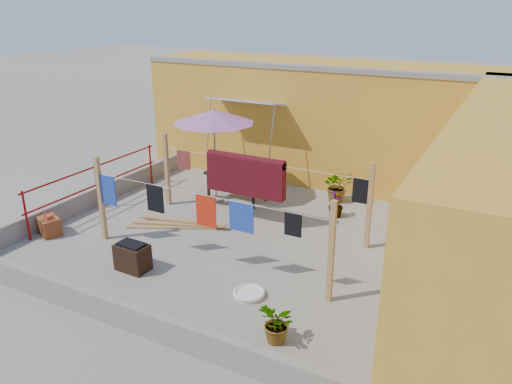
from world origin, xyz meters
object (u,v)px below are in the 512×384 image
(outdoor_table, at_px, (237,175))
(white_basin, at_px, (249,293))
(water_jug_a, at_px, (438,231))
(water_jug_b, at_px, (405,257))
(patio_umbrella, at_px, (214,117))
(brazier, at_px, (133,257))
(brick_stack, at_px, (49,226))
(plant_back_a, at_px, (338,186))
(green_hose, at_px, (446,216))

(outdoor_table, distance_m, white_basin, 4.53)
(outdoor_table, height_order, white_basin, outdoor_table)
(water_jug_a, bearing_deg, water_jug_b, -103.50)
(patio_umbrella, height_order, brazier, patio_umbrella)
(brick_stack, height_order, brazier, brazier)
(brazier, distance_m, white_basin, 2.37)
(brazier, bearing_deg, water_jug_b, 30.42)
(outdoor_table, relative_size, water_jug_b, 4.57)
(patio_umbrella, distance_m, outdoor_table, 1.57)
(brick_stack, bearing_deg, plant_back_a, 44.66)
(water_jug_a, bearing_deg, brazier, -139.38)
(brick_stack, xyz_separation_m, white_basin, (4.96, -0.11, -0.15))
(patio_umbrella, xyz_separation_m, green_hose, (5.31, 1.62, -2.10))
(water_jug_a, height_order, water_jug_b, water_jug_b)
(water_jug_a, xyz_separation_m, plant_back_a, (-2.58, 0.98, 0.27))
(water_jug_b, bearing_deg, outdoor_table, 162.71)
(brazier, bearing_deg, plant_back_a, 66.58)
(water_jug_a, distance_m, green_hose, 1.23)
(brazier, height_order, white_basin, brazier)
(plant_back_a, bearing_deg, green_hose, 5.43)
(brick_stack, bearing_deg, white_basin, -1.32)
(plant_back_a, bearing_deg, patio_umbrella, -153.19)
(brick_stack, bearing_deg, outdoor_table, 55.27)
(patio_umbrella, relative_size, water_jug_a, 7.62)
(green_hose, bearing_deg, plant_back_a, -174.57)
(brick_stack, bearing_deg, water_jug_a, 27.04)
(water_jug_b, bearing_deg, water_jug_a, 76.50)
(brick_stack, xyz_separation_m, plant_back_a, (4.82, 4.76, 0.21))
(water_jug_a, xyz_separation_m, water_jug_b, (-0.36, -1.51, 0.01))
(brazier, bearing_deg, water_jug_a, 40.62)
(brazier, distance_m, water_jug_b, 5.14)
(brick_stack, height_order, white_basin, brick_stack)
(brick_stack, bearing_deg, patio_umbrella, 58.27)
(brazier, relative_size, white_basin, 1.13)
(outdoor_table, height_order, brick_stack, outdoor_table)
(brazier, relative_size, green_hose, 1.28)
(water_jug_a, height_order, green_hose, water_jug_a)
(patio_umbrella, xyz_separation_m, water_jug_a, (5.31, 0.39, -1.99))
(white_basin, relative_size, plant_back_a, 0.67)
(patio_umbrella, height_order, white_basin, patio_umbrella)
(white_basin, relative_size, water_jug_a, 1.75)
(outdoor_table, bearing_deg, water_jug_b, -17.29)
(white_basin, height_order, green_hose, white_basin)
(brazier, bearing_deg, white_basin, 5.28)
(outdoor_table, height_order, brazier, outdoor_table)
(green_hose, xyz_separation_m, plant_back_a, (-2.58, -0.25, 0.37))
(patio_umbrella, xyz_separation_m, plant_back_a, (2.72, 1.38, -1.72))
(water_jug_a, relative_size, green_hose, 0.64)
(water_jug_a, bearing_deg, patio_umbrella, -175.75)
(brick_stack, height_order, water_jug_a, brick_stack)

